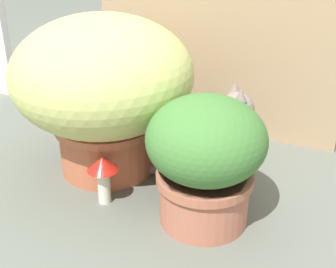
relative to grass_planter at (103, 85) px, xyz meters
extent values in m
plane|color=#5E635B|center=(0.13, -0.12, -0.29)|extent=(6.00, 6.00, 0.00)
cube|color=tan|center=(0.22, 0.42, 0.12)|extent=(0.92, 0.03, 0.83)
cylinder|color=#B76242|center=(0.00, 0.00, -0.21)|extent=(0.30, 0.30, 0.17)
cylinder|color=#B76744|center=(0.00, 0.00, -0.13)|extent=(0.33, 0.33, 0.02)
ellipsoid|color=#BEC66E|center=(0.00, 0.00, 0.03)|extent=(0.56, 0.56, 0.36)
cylinder|color=#B36851|center=(0.38, -0.14, -0.22)|extent=(0.24, 0.24, 0.15)
cylinder|color=#AC644B|center=(0.38, -0.14, -0.16)|extent=(0.26, 0.26, 0.02)
ellipsoid|color=#407634|center=(0.38, -0.14, -0.04)|extent=(0.31, 0.31, 0.22)
ellipsoid|color=gray|center=(0.30, 0.07, -0.18)|extent=(0.31, 0.29, 0.22)
ellipsoid|color=#BC9E9C|center=(0.38, 0.12, -0.19)|extent=(0.11, 0.12, 0.11)
sphere|color=gray|center=(0.39, 0.13, -0.07)|extent=(0.15, 0.15, 0.11)
cone|color=gray|center=(0.37, 0.16, -0.01)|extent=(0.05, 0.05, 0.04)
cone|color=gray|center=(0.41, 0.11, -0.01)|extent=(0.05, 0.05, 0.04)
cylinder|color=gray|center=(0.18, 0.04, -0.27)|extent=(0.17, 0.13, 0.07)
cylinder|color=silver|center=(0.09, -0.18, -0.24)|extent=(0.04, 0.04, 0.11)
cone|color=red|center=(0.09, -0.18, -0.16)|extent=(0.09, 0.09, 0.04)
camera|label=1|loc=(0.71, -1.12, 0.49)|focal=48.50mm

